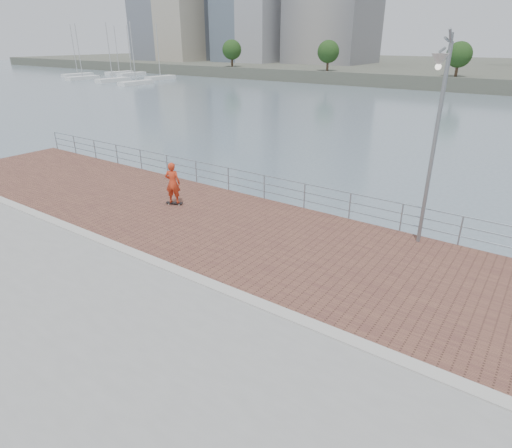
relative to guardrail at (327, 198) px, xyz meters
The scene contains 10 objects.
water 7.50m from the guardrail, 90.00° to the right, with size 400.00×400.00×0.00m, color slate.
seawall 12.12m from the guardrail, 90.00° to the right, with size 40.00×24.00×2.00m, color gray.
brick_lane 3.47m from the guardrail, 90.00° to the right, with size 40.00×6.80×0.02m, color brown.
curb 7.03m from the guardrail, 90.00° to the right, with size 40.00×0.40×0.06m, color #B7B5AD.
guardrail is the anchor object (origin of this frame).
street_lamp 5.69m from the guardrail, 14.14° to the right, with size 0.48×1.40×6.62m.
skateboard 6.55m from the guardrail, 153.63° to the right, with size 0.75×0.47×0.08m.
skateboarder 6.53m from the guardrail, 153.63° to the right, with size 0.65×0.43×1.79m, color red.
shoreline_trees 71.09m from the guardrail, 99.65° to the left, with size 109.35×4.48×5.97m.
marina 95.93m from the guardrail, 147.00° to the left, with size 29.82×23.41×11.68m.
Camera 1 is at (7.12, -8.06, 6.66)m, focal length 30.00 mm.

